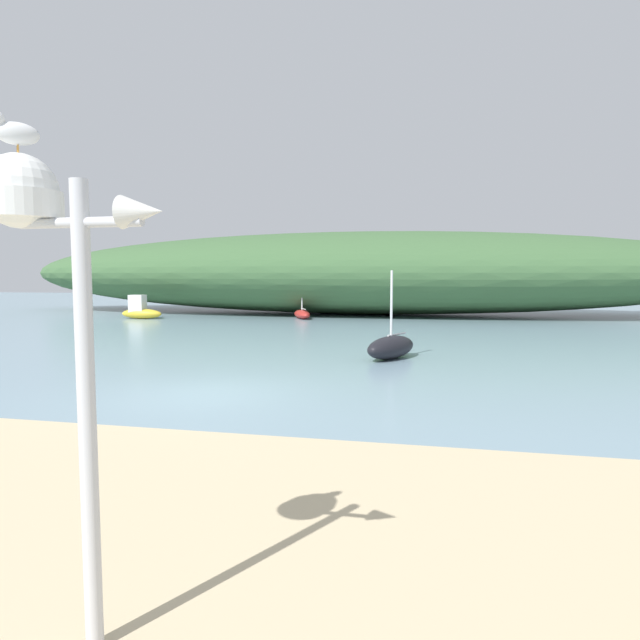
# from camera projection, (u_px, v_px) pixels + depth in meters

# --- Properties ---
(ground_plane) EXTENTS (120.00, 120.00, 0.00)m
(ground_plane) POSITION_uv_depth(u_px,v_px,m) (207.00, 394.00, 12.85)
(ground_plane) COLOR #7A99A8
(distant_hill) EXTENTS (50.45, 12.50, 5.69)m
(distant_hill) POSITION_uv_depth(u_px,v_px,m) (359.00, 273.00, 38.66)
(distant_hill) COLOR #3D6038
(distant_hill) RESTS_ON ground
(mast_structure) EXTENTS (1.31, 0.54, 3.39)m
(mast_structure) POSITION_uv_depth(u_px,v_px,m) (40.00, 240.00, 3.68)
(mast_structure) COLOR silver
(mast_structure) RESTS_ON beach_sand
(seagull_on_radar) EXTENTS (0.30, 0.31, 0.25)m
(seagull_on_radar) POSITION_uv_depth(u_px,v_px,m) (14.00, 131.00, 3.64)
(seagull_on_radar) COLOR orange
(seagull_on_radar) RESTS_ON mast_structure
(sailboat_near_shore) EXTENTS (1.90, 2.66, 2.90)m
(sailboat_near_shore) POSITION_uv_depth(u_px,v_px,m) (391.00, 347.00, 18.15)
(sailboat_near_shore) COLOR black
(sailboat_near_shore) RESTS_ON ground
(motorboat_outer_mooring) EXTENTS (2.65, 0.89, 1.48)m
(motorboat_outer_mooring) POSITION_uv_depth(u_px,v_px,m) (140.00, 310.00, 34.33)
(motorboat_outer_mooring) COLOR gold
(motorboat_outer_mooring) RESTS_ON ground
(sailboat_mid_channel) EXTENTS (1.88, 2.63, 2.53)m
(sailboat_mid_channel) POSITION_uv_depth(u_px,v_px,m) (302.00, 314.00, 34.47)
(sailboat_mid_channel) COLOR #B72D28
(sailboat_mid_channel) RESTS_ON ground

